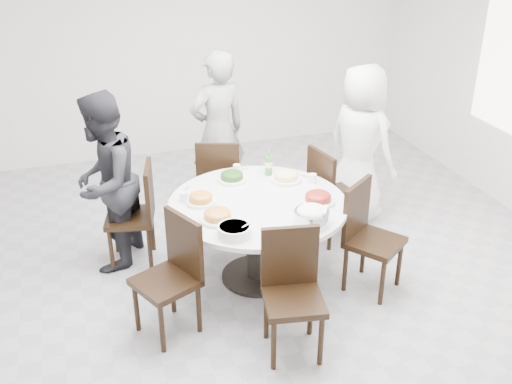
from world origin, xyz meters
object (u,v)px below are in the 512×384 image
object	(u,v)px
diner_right	(360,144)
diner_left	(105,183)
chair_sw	(165,280)
soup_bowl	(234,231)
chair_se	(375,240)
rice_bowl	(312,218)
chair_nw	(130,215)
chair_ne	(336,194)
chair_n	(220,180)
dining_table	(258,241)
chair_s	(294,298)
diner_middle	(218,132)
beverage_bottle	(269,163)

from	to	relation	value
diner_right	diner_left	bearing A→B (deg)	68.26
chair_sw	soup_bowl	world-z (taller)	chair_sw
diner_right	diner_left	world-z (taller)	diner_right
chair_se	rice_bowl	distance (m)	0.69
chair_nw	diner_left	distance (m)	0.38
chair_ne	chair_se	size ratio (longest dim) A/B	1.00
diner_right	soup_bowl	xyz separation A→B (m)	(-1.69, -1.25, -0.02)
chair_ne	chair_nw	distance (m)	1.95
chair_n	chair_nw	world-z (taller)	same
chair_ne	chair_n	size ratio (longest dim) A/B	1.00
diner_right	chair_sw	bearing A→B (deg)	94.90
diner_right	dining_table	bearing A→B (deg)	95.66
chair_s	chair_se	xyz separation A→B (m)	(0.94, 0.54, 0.00)
chair_ne	chair_se	bearing A→B (deg)	166.29
chair_se	diner_left	size ratio (longest dim) A/B	0.59
chair_ne	soup_bowl	xyz separation A→B (m)	(-1.27, -0.89, 0.31)
chair_sw	soup_bowl	xyz separation A→B (m)	(0.55, 0.02, 0.31)
dining_table	chair_sw	distance (m)	1.01
dining_table	chair_ne	bearing A→B (deg)	24.60
chair_se	soup_bowl	xyz separation A→B (m)	(-1.22, -0.01, 0.31)
rice_bowl	diner_right	bearing A→B (deg)	50.12
chair_sw	chair_s	world-z (taller)	same
chair_n	diner_left	xyz separation A→B (m)	(-1.14, -0.42, 0.33)
diner_right	diner_middle	world-z (taller)	diner_middle
diner_right	diner_middle	size ratio (longest dim) A/B	0.95
chair_n	chair_sw	world-z (taller)	same
chair_n	soup_bowl	xyz separation A→B (m)	(-0.29, -1.54, 0.31)
chair_sw	beverage_bottle	distance (m)	1.56
diner_left	soup_bowl	world-z (taller)	diner_left
soup_bowl	dining_table	bearing A→B (deg)	53.77
chair_sw	chair_se	bearing A→B (deg)	66.12
chair_se	diner_left	world-z (taller)	diner_left
diner_right	rice_bowl	size ratio (longest dim) A/B	5.88
chair_nw	diner_right	xyz separation A→B (m)	(2.35, 0.17, 0.33)
soup_bowl	diner_left	bearing A→B (deg)	127.20
chair_ne	diner_middle	xyz separation A→B (m)	(-0.89, 1.03, 0.37)
diner_middle	diner_left	world-z (taller)	diner_middle
chair_ne	chair_s	distance (m)	1.73
soup_bowl	beverage_bottle	size ratio (longest dim) A/B	1.08
chair_sw	diner_middle	world-z (taller)	diner_middle
diner_middle	beverage_bottle	distance (m)	0.99
chair_n	beverage_bottle	distance (m)	0.77
diner_left	diner_right	bearing A→B (deg)	119.50
chair_s	rice_bowl	xyz separation A→B (m)	(0.33, 0.50, 0.33)
diner_right	beverage_bottle	world-z (taller)	diner_right
chair_nw	chair_se	size ratio (longest dim) A/B	1.00
chair_se	beverage_bottle	distance (m)	1.19
diner_middle	soup_bowl	size ratio (longest dim) A/B	6.58
diner_middle	rice_bowl	bearing A→B (deg)	83.49
chair_n	soup_bowl	size ratio (longest dim) A/B	3.68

